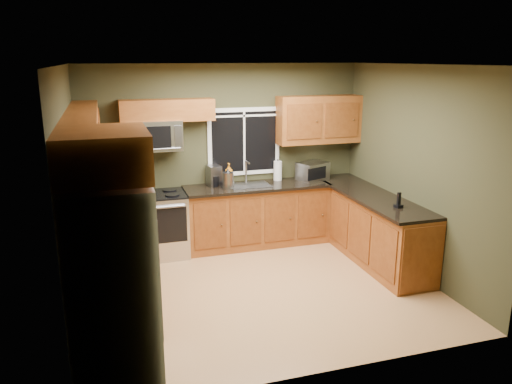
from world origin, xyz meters
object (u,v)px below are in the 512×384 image
toaster_oven (313,171)px  refrigerator (113,284)px  range (160,224)px  cordless_phone (399,203)px  kettle (228,180)px  soap_bottle_a (229,174)px  paper_towel_roll (278,171)px  coffee_maker (214,176)px  soap_bottle_c (230,181)px  microwave (154,135)px

toaster_oven → refrigerator: bearing=-137.2°
range → cordless_phone: cordless_phone is taller
kettle → soap_bottle_a: 0.20m
paper_towel_roll → toaster_oven: bearing=-14.5°
range → kettle: size_ratio=3.21×
coffee_maker → cordless_phone: coffee_maker is taller
paper_towel_roll → cordless_phone: paper_towel_roll is taller
soap_bottle_c → cordless_phone: bearing=-42.8°
refrigerator → soap_bottle_c: (1.74, 2.80, 0.12)m
soap_bottle_a → kettle: bearing=-107.7°
range → soap_bottle_c: (1.05, 0.03, 0.55)m
refrigerator → soap_bottle_c: bearing=58.2°
coffee_maker → cordless_phone: bearing=-42.0°
refrigerator → toaster_oven: size_ratio=3.40×
soap_bottle_a → cordless_phone: 2.49m
coffee_maker → kettle: (0.15, -0.24, -0.01)m
refrigerator → microwave: size_ratio=2.37×
range → kettle: 1.17m
coffee_maker → soap_bottle_c: bearing=-34.1°
coffee_maker → soap_bottle_a: size_ratio=0.90×
range → coffee_maker: coffee_maker is taller
range → microwave: (-0.00, 0.14, 1.26)m
coffee_maker → soap_bottle_c: coffee_maker is taller
paper_towel_roll → cordless_phone: (0.97, -1.83, -0.09)m
cordless_phone → range: bearing=150.2°
cordless_phone → coffee_maker: bearing=138.0°
coffee_maker → soap_bottle_c: size_ratio=1.86×
toaster_oven → paper_towel_roll: 0.54m
kettle → cordless_phone: kettle is taller
soap_bottle_a → soap_bottle_c: 0.12m
paper_towel_roll → soap_bottle_a: soap_bottle_a is taller
toaster_oven → kettle: 1.39m
paper_towel_roll → kettle: bearing=-162.1°
range → paper_towel_roll: paper_towel_roll is taller
microwave → soap_bottle_a: size_ratio=2.30×
refrigerator → kettle: (1.69, 2.70, 0.17)m
coffee_maker → toaster_oven: bearing=-3.5°
refrigerator → kettle: refrigerator is taller
soap_bottle_a → cordless_phone: soap_bottle_a is taller
microwave → paper_towel_roll: 1.97m
cordless_phone → refrigerator: bearing=-162.0°
toaster_oven → paper_towel_roll: bearing=165.5°
kettle → soap_bottle_c: size_ratio=1.81×
toaster_oven → soap_bottle_a: 1.33m
kettle → soap_bottle_c: 0.12m
coffee_maker → paper_towel_roll: paper_towel_roll is taller
paper_towel_roll → range: bearing=-173.5°
microwave → coffee_maker: microwave is taller
kettle → paper_towel_roll: paper_towel_roll is taller
paper_towel_roll → soap_bottle_c: 0.83m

